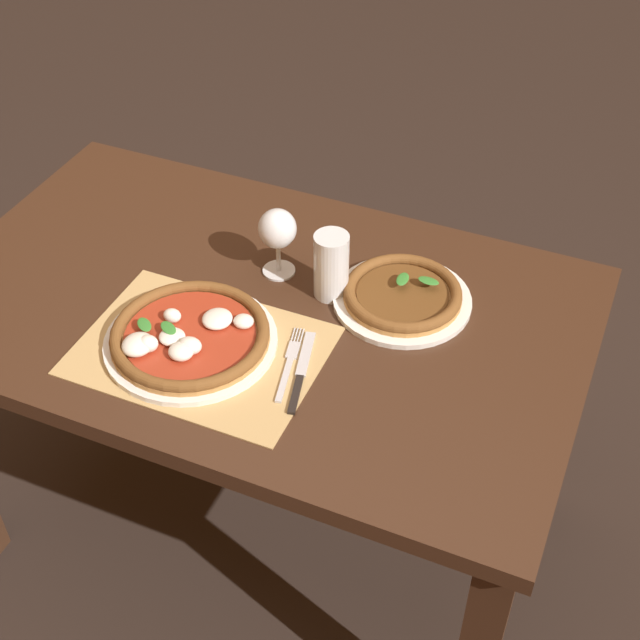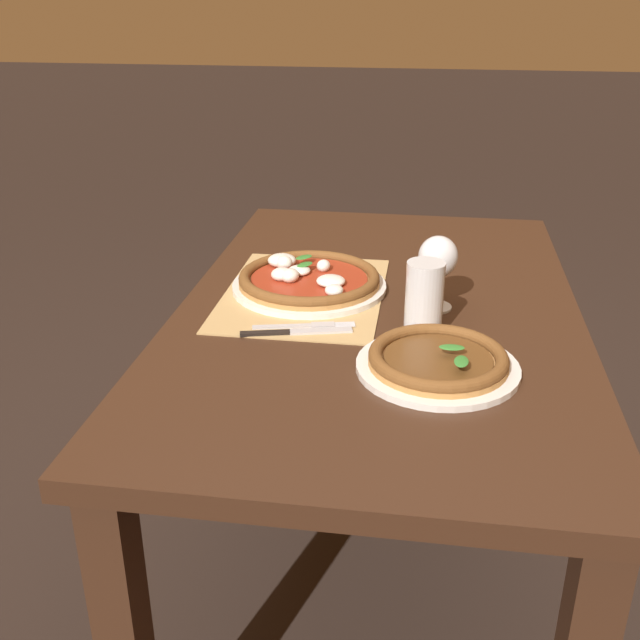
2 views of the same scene
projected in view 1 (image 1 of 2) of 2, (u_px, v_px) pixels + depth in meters
ground_plane at (269, 520)px, 2.31m from camera, size 24.00×24.00×0.00m
dining_table at (258, 342)px, 1.89m from camera, size 1.34×0.82×0.74m
paper_placemat at (201, 350)px, 1.71m from camera, size 0.46×0.34×0.00m
pizza_near at (189, 337)px, 1.71m from camera, size 0.34×0.34×0.05m
pizza_far at (402, 295)px, 1.81m from camera, size 0.28×0.28×0.04m
wine_glass at (277, 231)px, 1.82m from camera, size 0.08×0.08×0.16m
pint_glass at (331, 267)px, 1.79m from camera, size 0.07×0.07×0.15m
fork at (289, 363)px, 1.68m from camera, size 0.06×0.20×0.00m
knife at (301, 371)px, 1.66m from camera, size 0.07×0.21×0.01m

